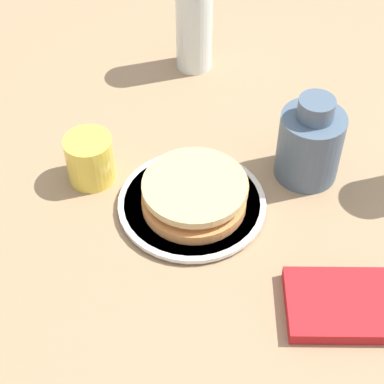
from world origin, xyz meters
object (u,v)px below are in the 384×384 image
at_px(juice_glass, 90,159).
at_px(cream_jug, 310,143).
at_px(pancake_stack, 195,193).
at_px(plate, 192,204).
at_px(water_bottle_mid, 194,19).

relative_size(juice_glass, cream_jug, 0.54).
distance_m(pancake_stack, cream_jug, 0.19).
xyz_separation_m(plate, cream_jug, (-0.19, -0.05, 0.06)).
height_order(juice_glass, cream_jug, cream_jug).
xyz_separation_m(plate, water_bottle_mid, (-0.05, -0.36, 0.09)).
bearing_deg(plate, water_bottle_mid, -98.33).
height_order(plate, juice_glass, juice_glass).
height_order(cream_jug, water_bottle_mid, water_bottle_mid).
height_order(juice_glass, water_bottle_mid, water_bottle_mid).
bearing_deg(plate, pancake_stack, 158.44).
distance_m(cream_jug, water_bottle_mid, 0.34).
height_order(plate, pancake_stack, pancake_stack).
bearing_deg(water_bottle_mid, plate, 81.67).
bearing_deg(juice_glass, pancake_stack, 150.43).
distance_m(plate, water_bottle_mid, 0.37).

